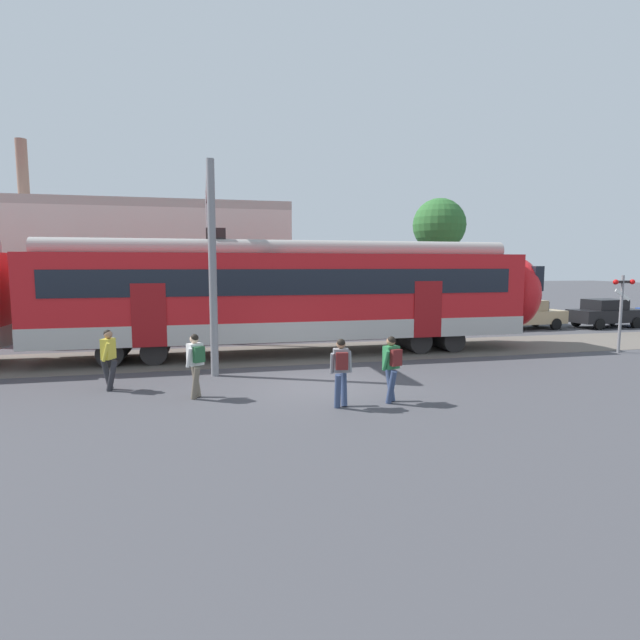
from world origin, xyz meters
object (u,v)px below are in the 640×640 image
object	(u,v)px
commuter_train	(43,299)
pedestrian_grey	(341,367)
parked_car_black	(606,313)
pedestrian_white	(196,360)
pedestrian_green	(392,363)
crossing_signal	(622,301)
parked_car_tan	(526,314)
pedestrian_yellow	(109,355)

from	to	relation	value
commuter_train	pedestrian_grey	world-z (taller)	commuter_train
pedestrian_grey	parked_car_black	bearing A→B (deg)	32.51
pedestrian_white	pedestrian_green	distance (m)	4.94
parked_car_black	crossing_signal	xyz separation A→B (m)	(-5.72, -6.86, 1.23)
pedestrian_grey	parked_car_black	world-z (taller)	pedestrian_grey
commuter_train	pedestrian_grey	bearing A→B (deg)	-41.16
commuter_train	parked_car_tan	bearing A→B (deg)	11.90
parked_car_black	crossing_signal	world-z (taller)	crossing_signal
crossing_signal	pedestrian_green	bearing A→B (deg)	-157.43
pedestrian_grey	crossing_signal	bearing A→B (deg)	20.87
pedestrian_white	pedestrian_green	bearing A→B (deg)	-17.85
pedestrian_white	pedestrian_grey	bearing A→B (deg)	-25.80
pedestrian_white	pedestrian_grey	size ratio (longest dim) A/B	1.00
commuter_train	pedestrian_white	bearing A→B (deg)	-48.57
commuter_train	pedestrian_white	world-z (taller)	commuter_train
pedestrian_green	pedestrian_grey	bearing A→B (deg)	-174.86
pedestrian_grey	pedestrian_green	size ratio (longest dim) A/B	1.00
pedestrian_white	crossing_signal	bearing A→B (deg)	11.19
pedestrian_white	commuter_train	bearing A→B (deg)	131.43
parked_car_black	parked_car_tan	bearing A→B (deg)	174.91
pedestrian_yellow	crossing_signal	world-z (taller)	crossing_signal
commuter_train	pedestrian_green	bearing A→B (deg)	-36.65
pedestrian_green	parked_car_black	distance (m)	20.48
commuter_train	crossing_signal	distance (m)	21.17
parked_car_black	commuter_train	bearing A→B (deg)	-171.00
crossing_signal	commuter_train	bearing A→B (deg)	172.88
parked_car_black	pedestrian_white	bearing A→B (deg)	-155.18
parked_car_tan	crossing_signal	distance (m)	7.45
pedestrian_white	crossing_signal	size ratio (longest dim) A/B	0.56
commuter_train	pedestrian_white	size ratio (longest dim) A/B	22.83
pedestrian_yellow	pedestrian_green	bearing A→B (deg)	-22.55
pedestrian_grey	pedestrian_green	world-z (taller)	same
pedestrian_grey	parked_car_tan	world-z (taller)	pedestrian_grey
pedestrian_grey	pedestrian_white	bearing A→B (deg)	154.20
pedestrian_grey	parked_car_tan	size ratio (longest dim) A/B	0.41
pedestrian_grey	pedestrian_green	distance (m)	1.33
parked_car_tan	crossing_signal	xyz separation A→B (m)	(-1.05, -7.27, 1.23)
parked_car_tan	commuter_train	bearing A→B (deg)	-168.10
pedestrian_white	parked_car_tan	xyz separation A→B (m)	(16.96, 10.42, -0.21)
pedestrian_yellow	pedestrian_grey	size ratio (longest dim) A/B	1.00
pedestrian_green	crossing_signal	xyz separation A→B (m)	(11.21, 4.66, 1.02)
pedestrian_yellow	pedestrian_green	size ratio (longest dim) A/B	1.00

